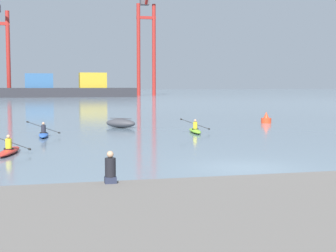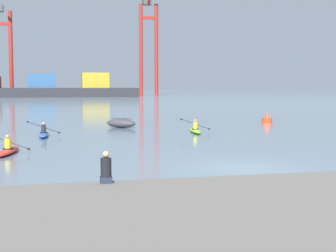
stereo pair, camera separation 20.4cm
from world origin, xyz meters
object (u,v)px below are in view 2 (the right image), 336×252
object	(u,v)px
kayak_lime	(195,130)
seated_onlooker	(106,169)
container_barge	(44,89)
gantry_crane_west_mid	(149,35)
channel_buoy	(267,119)
capsized_dinghy	(121,123)
kayak_blue	(44,134)
kayak_red	(8,150)

from	to	relation	value
kayak_lime	seated_onlooker	xyz separation A→B (m)	(-8.45, -19.98, 0.85)
container_barge	gantry_crane_west_mid	world-z (taller)	gantry_crane_west_mid
gantry_crane_west_mid	channel_buoy	distance (m)	121.81
gantry_crane_west_mid	capsized_dinghy	bearing A→B (deg)	-102.17
kayak_lime	capsized_dinghy	bearing A→B (deg)	130.36
kayak_lime	channel_buoy	bearing A→B (deg)	39.10
capsized_dinghy	kayak_lime	xyz separation A→B (m)	(4.51, -5.30, -0.18)
kayak_blue	kayak_lime	size ratio (longest dim) A/B	0.99
kayak_blue	kayak_lime	world-z (taller)	kayak_blue
capsized_dinghy	seated_onlooker	world-z (taller)	seated_onlooker
channel_buoy	kayak_red	xyz separation A→B (m)	(-20.61, -15.45, -0.19)
channel_buoy	kayak_lime	world-z (taller)	kayak_lime
kayak_red	seated_onlooker	world-z (taller)	seated_onlooker
kayak_red	seated_onlooker	xyz separation A→B (m)	(3.49, -11.57, 0.85)
kayak_blue	seated_onlooker	xyz separation A→B (m)	(1.91, -19.66, 0.85)
channel_buoy	kayak_lime	bearing A→B (deg)	-140.90
capsized_dinghy	container_barge	bearing A→B (deg)	93.82
gantry_crane_west_mid	kayak_red	xyz separation A→B (m)	(-33.58, -135.01, -19.55)
container_barge	seated_onlooker	world-z (taller)	container_barge
kayak_blue	seated_onlooker	size ratio (longest dim) A/B	3.82
capsized_dinghy	kayak_red	distance (m)	15.60
gantry_crane_west_mid	channel_buoy	xyz separation A→B (m)	(-12.97, -119.56, -19.36)
gantry_crane_west_mid	kayak_blue	world-z (taller)	gantry_crane_west_mid
container_barge	kayak_lime	xyz separation A→B (m)	(11.61, -111.65, -2.12)
kayak_blue	seated_onlooker	bearing A→B (deg)	-84.46
channel_buoy	gantry_crane_west_mid	bearing A→B (deg)	83.81
kayak_blue	seated_onlooker	world-z (taller)	seated_onlooker
capsized_dinghy	kayak_blue	xyz separation A→B (m)	(-5.85, -5.62, -0.18)
container_barge	capsized_dinghy	bearing A→B (deg)	-86.18
kayak_red	kayak_lime	bearing A→B (deg)	35.16
channel_buoy	kayak_lime	distance (m)	11.17
gantry_crane_west_mid	kayak_red	size ratio (longest dim) A/B	12.02
container_barge	kayak_lime	distance (m)	112.27
kayak_blue	kayak_lime	bearing A→B (deg)	1.75
kayak_lime	gantry_crane_west_mid	bearing A→B (deg)	80.30
gantry_crane_west_mid	channel_buoy	bearing A→B (deg)	-96.19
container_barge	capsized_dinghy	xyz separation A→B (m)	(7.10, -106.35, -1.94)
channel_buoy	kayak_lime	size ratio (longest dim) A/B	0.29
kayak_lime	seated_onlooker	world-z (taller)	seated_onlooker
gantry_crane_west_mid	kayak_red	distance (m)	140.49
gantry_crane_west_mid	kayak_blue	distance (m)	132.34
capsized_dinghy	seated_onlooker	bearing A→B (deg)	-98.87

